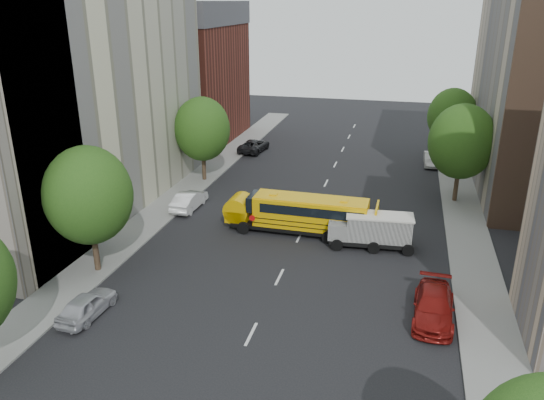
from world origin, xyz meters
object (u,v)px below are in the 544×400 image
at_px(street_tree_4, 462,142).
at_px(parked_car_1, 189,200).
at_px(parked_car_2, 254,145).
at_px(street_tree_2, 202,129).
at_px(street_tree_5, 452,116).
at_px(parked_car_3, 434,306).
at_px(safari_truck, 372,230).
at_px(school_bus, 300,212).
at_px(parked_car_5, 431,159).
at_px(street_tree_1, 88,195).
at_px(parked_car_0, 87,305).

height_order(street_tree_4, parked_car_1, street_tree_4).
bearing_deg(parked_car_2, street_tree_2, 86.85).
bearing_deg(parked_car_2, street_tree_4, 158.04).
relative_size(street_tree_5, parked_car_3, 1.50).
xyz_separation_m(safari_truck, parked_car_3, (3.79, -7.90, -0.51)).
bearing_deg(street_tree_2, street_tree_5, 28.61).
xyz_separation_m(school_bus, safari_truck, (5.17, -1.06, -0.32)).
distance_m(parked_car_1, parked_car_3, 21.62).
xyz_separation_m(parked_car_3, parked_car_5, (0.54, 28.42, -0.09)).
relative_size(street_tree_2, street_tree_4, 0.95).
bearing_deg(street_tree_1, street_tree_5, 53.75).
distance_m(street_tree_4, street_tree_5, 12.01).
height_order(street_tree_5, school_bus, street_tree_5).
bearing_deg(street_tree_4, school_bus, -140.13).
distance_m(street_tree_2, school_bus, 14.67).
distance_m(street_tree_5, safari_truck, 23.42).
relative_size(parked_car_0, parked_car_5, 0.99).
bearing_deg(street_tree_1, street_tree_4, 39.29).
bearing_deg(parked_car_0, parked_car_2, -86.17).
height_order(street_tree_4, street_tree_5, street_tree_4).
bearing_deg(parked_car_2, parked_car_5, -175.90).
relative_size(street_tree_1, street_tree_5, 1.05).
distance_m(parked_car_1, parked_car_2, 17.59).
xyz_separation_m(street_tree_2, parked_car_1, (1.40, -6.92, -4.11)).
bearing_deg(parked_car_2, street_tree_5, -170.53).
relative_size(street_tree_2, parked_car_1, 1.78).
bearing_deg(street_tree_1, parked_car_0, -64.20).
xyz_separation_m(street_tree_1, school_bus, (10.85, 8.68, -3.39)).
bearing_deg(street_tree_5, school_bus, -117.62).
xyz_separation_m(school_bus, parked_car_3, (8.95, -8.96, -0.83)).
bearing_deg(street_tree_2, safari_truck, -32.94).
height_order(street_tree_1, parked_car_0, street_tree_1).
distance_m(parked_car_3, parked_car_5, 28.43).
bearing_deg(safari_truck, street_tree_5, 70.20).
bearing_deg(street_tree_1, parked_car_3, -0.81).
height_order(street_tree_1, safari_truck, street_tree_1).
relative_size(parked_car_0, parked_car_1, 0.89).
height_order(street_tree_2, street_tree_4, street_tree_4).
relative_size(street_tree_4, street_tree_5, 1.08).
relative_size(school_bus, safari_truck, 1.77).
bearing_deg(parked_car_3, street_tree_5, 88.45).
xyz_separation_m(street_tree_4, parked_car_3, (-2.20, -18.28, -4.35)).
bearing_deg(safari_truck, parked_car_5, 73.27).
relative_size(street_tree_4, parked_car_1, 1.87).
relative_size(street_tree_2, parked_car_2, 1.57).
relative_size(street_tree_1, parked_car_1, 1.82).
xyz_separation_m(street_tree_5, school_bus, (-11.15, -21.32, -3.14)).
xyz_separation_m(street_tree_1, parked_car_2, (1.66, 28.66, -4.27)).
bearing_deg(street_tree_4, street_tree_5, 90.00).
height_order(street_tree_1, parked_car_2, street_tree_1).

